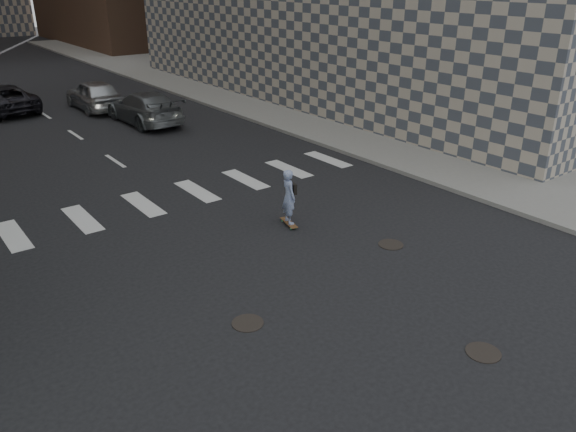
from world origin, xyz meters
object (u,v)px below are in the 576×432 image
object	(u,v)px
skateboarder	(289,197)
traffic_car_c	(2,99)
traffic_car_b	(144,108)
traffic_car_d	(94,95)

from	to	relation	value
skateboarder	traffic_car_c	bearing A→B (deg)	112.19
traffic_car_b	traffic_car_c	world-z (taller)	traffic_car_b
skateboarder	traffic_car_d	bearing A→B (deg)	100.63
traffic_car_b	traffic_car_d	xyz separation A→B (m)	(-0.94, 4.53, 0.05)
traffic_car_c	skateboarder	bearing A→B (deg)	91.83
skateboarder	traffic_car_b	bearing A→B (deg)	96.13
traffic_car_c	traffic_car_b	bearing A→B (deg)	119.68
traffic_car_b	traffic_car_d	bearing A→B (deg)	-79.90
skateboarder	traffic_car_c	size ratio (longest dim) A/B	0.33
traffic_car_c	traffic_car_d	distance (m)	4.81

